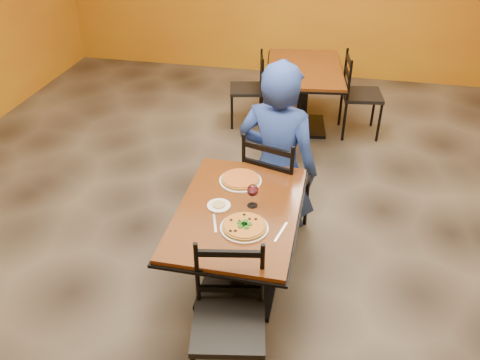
% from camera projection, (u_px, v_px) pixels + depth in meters
% --- Properties ---
extents(floor, '(7.00, 8.00, 0.01)m').
position_uv_depth(floor, '(251.00, 246.00, 4.14)').
color(floor, black).
rests_on(floor, ground).
extents(table_main, '(0.83, 1.23, 0.75)m').
position_uv_depth(table_main, '(238.00, 231.00, 3.43)').
color(table_main, '#62360F').
rests_on(table_main, floor).
extents(table_second, '(1.00, 1.35, 0.75)m').
position_uv_depth(table_second, '(304.00, 84.00, 5.65)').
color(table_second, '#62360F').
rests_on(table_second, floor).
extents(chair_main_near, '(0.49, 0.49, 0.92)m').
position_uv_depth(chair_main_near, '(229.00, 327.00, 2.85)').
color(chair_main_near, black).
rests_on(chair_main_near, floor).
extents(chair_main_far, '(0.55, 0.55, 0.98)m').
position_uv_depth(chair_main_far, '(277.00, 183.00, 4.06)').
color(chair_main_far, black).
rests_on(chair_main_far, floor).
extents(chair_second_left, '(0.46, 0.46, 0.86)m').
position_uv_depth(chair_second_left, '(247.00, 89.00, 5.83)').
color(chair_second_left, black).
rests_on(chair_second_left, floor).
extents(chair_second_right, '(0.48, 0.48, 0.94)m').
position_uv_depth(chair_second_right, '(362.00, 95.00, 5.58)').
color(chair_second_right, black).
rests_on(chair_second_right, floor).
extents(diner, '(0.78, 0.59, 1.47)m').
position_uv_depth(diner, '(278.00, 146.00, 4.08)').
color(diner, navy).
rests_on(diner, floor).
extents(plate_main, '(0.31, 0.31, 0.01)m').
position_uv_depth(plate_main, '(244.00, 228.00, 3.15)').
color(plate_main, white).
rests_on(plate_main, table_main).
extents(pizza_main, '(0.28, 0.28, 0.02)m').
position_uv_depth(pizza_main, '(244.00, 226.00, 3.14)').
color(pizza_main, '#91360A').
rests_on(pizza_main, plate_main).
extents(plate_far, '(0.31, 0.31, 0.01)m').
position_uv_depth(plate_far, '(240.00, 181.00, 3.60)').
color(plate_far, white).
rests_on(plate_far, table_main).
extents(pizza_far, '(0.28, 0.28, 0.02)m').
position_uv_depth(pizza_far, '(240.00, 179.00, 3.59)').
color(pizza_far, orange).
rests_on(pizza_far, plate_far).
extents(side_plate, '(0.16, 0.16, 0.01)m').
position_uv_depth(side_plate, '(219.00, 206.00, 3.35)').
color(side_plate, white).
rests_on(side_plate, table_main).
extents(dip, '(0.09, 0.09, 0.01)m').
position_uv_depth(dip, '(219.00, 205.00, 3.34)').
color(dip, tan).
rests_on(dip, side_plate).
extents(wine_glass, '(0.08, 0.08, 0.18)m').
position_uv_depth(wine_glass, '(253.00, 195.00, 3.31)').
color(wine_glass, white).
rests_on(wine_glass, table_main).
extents(fork, '(0.07, 0.19, 0.00)m').
position_uv_depth(fork, '(215.00, 223.00, 3.19)').
color(fork, silver).
rests_on(fork, table_main).
extents(knife, '(0.06, 0.21, 0.00)m').
position_uv_depth(knife, '(281.00, 232.00, 3.12)').
color(knife, silver).
rests_on(knife, table_main).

